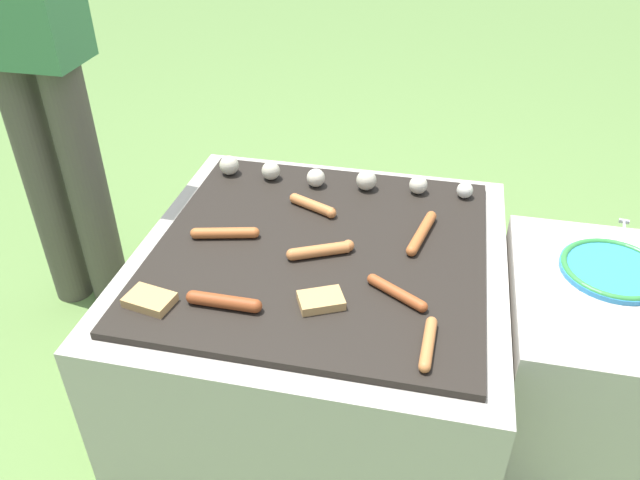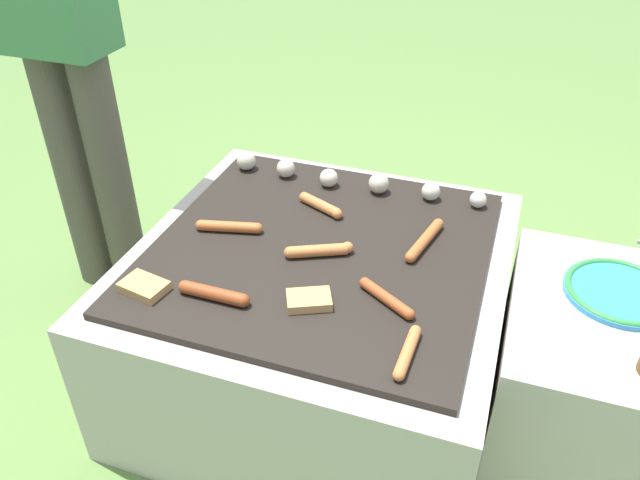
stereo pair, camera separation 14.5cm
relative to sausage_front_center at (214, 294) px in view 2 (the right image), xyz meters
name	(u,v)px [view 2 (the right image)]	position (x,y,z in m)	size (l,w,h in m)	color
ground_plane	(320,376)	(0.15, 0.25, -0.45)	(14.00, 14.00, 0.00)	#608442
grill	(320,317)	(0.15, 0.25, -0.23)	(0.87, 0.87, 0.43)	#B2AA9E
side_ledge	(594,386)	(0.81, 0.23, -0.23)	(0.43, 0.52, 0.43)	#B2AA9E
sausage_back_center	(425,240)	(0.38, 0.34, 0.00)	(0.06, 0.18, 0.03)	#B7602D
sausage_front_center	(214,294)	(0.00, 0.00, 0.00)	(0.16, 0.03, 0.03)	#93421E
sausage_mid_right	(407,352)	(0.42, -0.03, 0.00)	(0.03, 0.15, 0.02)	#C6753D
sausage_front_right	(319,251)	(0.16, 0.22, 0.00)	(0.15, 0.08, 0.03)	#C6753D
sausage_front_left	(321,205)	(0.10, 0.41, 0.00)	(0.14, 0.08, 0.03)	#C6753D
sausage_back_left	(229,227)	(-0.08, 0.24, 0.00)	(0.16, 0.06, 0.03)	#B7602D
sausage_mid_left	(386,298)	(0.34, 0.11, 0.00)	(0.14, 0.09, 0.02)	#A34C23
bread_slice_center	(144,286)	(-0.15, -0.02, 0.00)	(0.11, 0.08, 0.02)	tan
bread_slice_left	(309,300)	(0.19, 0.05, 0.00)	(0.11, 0.10, 0.02)	tan
mushroom_row	(343,178)	(0.11, 0.55, 0.01)	(0.70, 0.07, 0.05)	beige
plate_colorful	(620,292)	(0.81, 0.29, -0.01)	(0.23, 0.23, 0.02)	#338CCC
fork_utensil	(639,262)	(0.85, 0.43, -0.01)	(0.05, 0.21, 0.01)	silver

